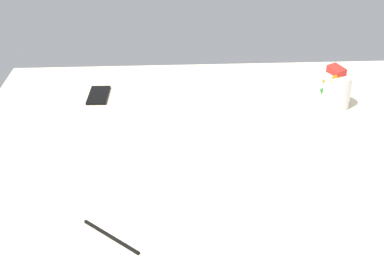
{
  "coord_description": "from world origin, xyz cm",
  "views": [
    {
      "loc": [
        30.08,
        114.76,
        93.04
      ],
      "look_at": [
        23.57,
        -7.99,
        24.0
      ],
      "focal_mm": 46.76,
      "sensor_mm": 36.0,
      "label": 1
    }
  ],
  "objects": [
    {
      "name": "cell_phone",
      "position": [
        54.07,
        -42.88,
        18.4
      ],
      "size": [
        7.16,
        14.17,
        0.8
      ],
      "primitive_type": "cube",
      "rotation": [
        0.0,
        0.0,
        6.26
      ],
      "color": "black",
      "rests_on": "bed_mattress"
    },
    {
      "name": "snack_cup",
      "position": [
        -24.87,
        -31.38,
        24.08
      ],
      "size": [
        9.69,
        10.28,
        13.8
      ],
      "color": "silver",
      "rests_on": "bed_mattress"
    },
    {
      "name": "charger_cable",
      "position": [
        43.46,
        29.8,
        18.3
      ],
      "size": [
        13.17,
        11.67,
        0.6
      ],
      "primitive_type": "cube",
      "rotation": [
        0.0,
        0.0,
        -0.72
      ],
      "color": "black",
      "rests_on": "bed_mattress"
    },
    {
      "name": "bed_mattress",
      "position": [
        0.0,
        0.0,
        9.0
      ],
      "size": [
        180.0,
        140.0,
        18.0
      ],
      "primitive_type": "cube",
      "color": "beige",
      "rests_on": "ground"
    }
  ]
}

